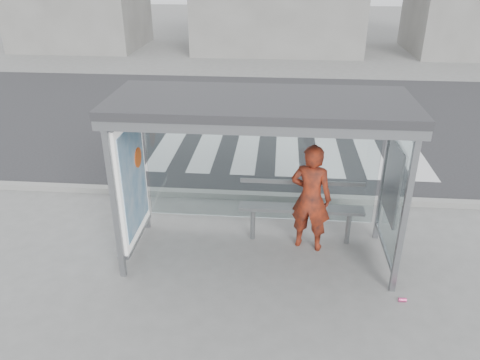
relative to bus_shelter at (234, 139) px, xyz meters
The scene contains 8 objects.
ground 2.02m from the bus_shelter, ahead, with size 80.00×80.00×0.00m, color slate.
road 7.22m from the bus_shelter, 86.94° to the left, with size 30.00×10.00×0.01m, color #28282B.
curb 2.72m from the bus_shelter, 78.88° to the left, with size 30.00×0.18×0.12m, color gray.
crosswalk 4.94m from the bus_shelter, 78.89° to the left, with size 6.55×3.00×0.00m.
bus_shelter is the anchor object (origin of this frame).
person 1.63m from the bus_shelter, 13.25° to the left, with size 0.66×0.44×1.82m, color #D95314.
bench 1.78m from the bus_shelter, 22.99° to the left, with size 2.05×0.32×1.06m.
soda_can 3.31m from the bus_shelter, 22.13° to the right, with size 0.06×0.06×0.11m, color #ED458B.
Camera 1 is at (0.27, -6.30, 4.43)m, focal length 35.00 mm.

